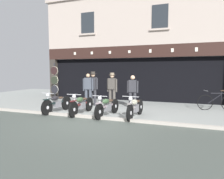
# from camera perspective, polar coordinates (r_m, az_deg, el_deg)

# --- Properties ---
(ground) EXTENTS (23.40, 22.00, 0.18)m
(ground) POSITION_cam_1_polar(r_m,az_deg,el_deg) (7.13, -8.63, -10.00)
(ground) COLOR gray
(shop_facade) EXTENTS (11.70, 4.42, 6.53)m
(shop_facade) POSITION_cam_1_polar(r_m,az_deg,el_deg) (14.39, 6.92, 4.82)
(shop_facade) COLOR black
(shop_facade) RESTS_ON ground
(motorcycle_left) EXTENTS (0.62, 1.96, 0.92)m
(motorcycle_left) POSITION_cam_1_polar(r_m,az_deg,el_deg) (9.40, -14.87, -3.57)
(motorcycle_left) COLOR black
(motorcycle_left) RESTS_ON ground
(motorcycle_center_left) EXTENTS (0.62, 2.03, 0.92)m
(motorcycle_center_left) POSITION_cam_1_polar(r_m,az_deg,el_deg) (8.82, -8.36, -4.02)
(motorcycle_center_left) COLOR black
(motorcycle_center_left) RESTS_ON ground
(motorcycle_center) EXTENTS (0.62, 2.01, 0.90)m
(motorcycle_center) POSITION_cam_1_polar(r_m,az_deg,el_deg) (8.31, -1.32, -4.58)
(motorcycle_center) COLOR black
(motorcycle_center) RESTS_ON ground
(motorcycle_center_right) EXTENTS (0.62, 1.98, 0.91)m
(motorcycle_center_right) POSITION_cam_1_polar(r_m,az_deg,el_deg) (8.09, 6.39, -4.82)
(motorcycle_center_right) COLOR black
(motorcycle_center_right) RESTS_ON ground
(salesman_left) EXTENTS (0.55, 0.30, 1.68)m
(salesman_left) POSITION_cam_1_polar(r_m,az_deg,el_deg) (10.83, -6.57, 0.39)
(salesman_left) COLOR #3D424C
(salesman_left) RESTS_ON ground
(shopkeeper_center) EXTENTS (0.56, 0.35, 1.73)m
(shopkeeper_center) POSITION_cam_1_polar(r_m,az_deg,el_deg) (10.62, 0.03, 0.51)
(shopkeeper_center) COLOR #47423D
(shopkeeper_center) RESTS_ON ground
(salesman_right) EXTENTS (0.56, 0.27, 1.60)m
(salesman_right) POSITION_cam_1_polar(r_m,az_deg,el_deg) (10.21, 5.67, -0.12)
(salesman_right) COLOR #2D2D33
(salesman_right) RESTS_ON ground
(assistant_far_right) EXTENTS (0.56, 0.37, 1.78)m
(assistant_far_right) POSITION_cam_1_polar(r_m,az_deg,el_deg) (10.93, -5.21, 0.85)
(assistant_far_right) COLOR #2D2D33
(assistant_far_right) RESTS_ON ground
(tyre_sign_pole) EXTENTS (0.52, 0.06, 2.29)m
(tyre_sign_pole) POSITION_cam_1_polar(r_m,az_deg,el_deg) (13.08, -15.50, 2.45)
(tyre_sign_pole) COLOR #232328
(tyre_sign_pole) RESTS_ON ground
(advert_board_near) EXTENTS (0.66, 0.03, 1.01)m
(advert_board_near) POSITION_cam_1_polar(r_m,az_deg,el_deg) (12.53, 12.08, 5.09)
(advert_board_near) COLOR silver
(leaning_bicycle) EXTENTS (1.75, 0.65, 0.95)m
(leaning_bicycle) POSITION_cam_1_polar(r_m,az_deg,el_deg) (10.81, 26.92, -3.04)
(leaning_bicycle) COLOR black
(leaning_bicycle) RESTS_ON ground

